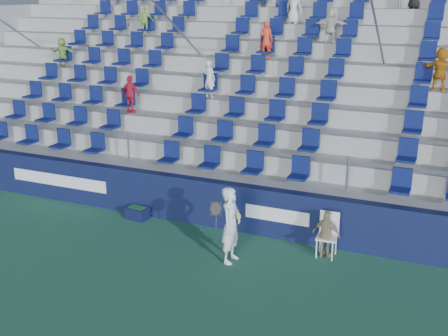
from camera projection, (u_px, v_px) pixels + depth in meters
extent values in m
plane|color=#2B6548|center=(162.00, 283.00, 11.59)|extent=(70.00, 70.00, 0.00)
cube|color=#10163B|center=(222.00, 205.00, 14.16)|extent=(24.00, 0.30, 1.20)
cube|color=white|center=(59.00, 180.00, 15.91)|extent=(3.20, 0.02, 0.34)
cube|color=white|center=(277.00, 215.00, 13.45)|extent=(1.60, 0.02, 0.34)
cube|color=gray|center=(231.00, 197.00, 14.67)|extent=(24.00, 0.85, 1.20)
cube|color=gray|center=(243.00, 179.00, 15.34)|extent=(24.00, 0.85, 1.70)
cube|color=gray|center=(254.00, 162.00, 16.00)|extent=(24.00, 0.85, 2.20)
cube|color=gray|center=(264.00, 146.00, 16.67)|extent=(24.00, 0.85, 2.70)
cube|color=gray|center=(273.00, 131.00, 17.34)|extent=(24.00, 0.85, 3.20)
cube|color=gray|center=(282.00, 118.00, 18.01)|extent=(24.00, 0.85, 3.70)
cube|color=gray|center=(290.00, 106.00, 18.67)|extent=(24.00, 0.85, 4.20)
cube|color=gray|center=(298.00, 94.00, 19.34)|extent=(24.00, 0.85, 4.70)
cube|color=gray|center=(305.00, 83.00, 20.01)|extent=(24.00, 0.85, 5.20)
cube|color=gray|center=(310.00, 67.00, 20.45)|extent=(24.00, 0.50, 6.20)
cube|color=#0C164C|center=(231.00, 163.00, 14.38)|extent=(16.05, 0.50, 0.70)
cube|color=#0C164C|center=(243.00, 136.00, 14.97)|extent=(16.05, 0.50, 0.70)
cube|color=#0C164C|center=(255.00, 112.00, 15.56)|extent=(16.05, 0.50, 0.70)
cube|color=#0C164C|center=(265.00, 89.00, 16.16)|extent=(16.05, 0.50, 0.70)
cube|color=#0C164C|center=(275.00, 68.00, 16.75)|extent=(16.05, 0.50, 0.70)
cube|color=#0C164C|center=(284.00, 48.00, 17.34)|extent=(16.05, 0.50, 0.70)
cube|color=#0C164C|center=(293.00, 30.00, 17.93)|extent=(16.05, 0.50, 0.70)
cube|color=#0C164C|center=(301.00, 13.00, 18.52)|extent=(16.05, 0.50, 0.70)
cylinder|color=gray|center=(185.00, 37.00, 17.64)|extent=(0.06, 7.68, 4.55)
cylinder|color=gray|center=(380.00, 44.00, 15.37)|extent=(0.06, 7.68, 4.55)
cylinder|color=gray|center=(17.00, 31.00, 20.21)|extent=(0.06, 7.68, 4.55)
imported|color=red|center=(266.00, 40.00, 17.44)|extent=(0.45, 0.31, 1.16)
imported|color=silver|center=(209.00, 79.00, 16.71)|extent=(0.45, 0.35, 1.10)
imported|color=#A4D153|center=(145.00, 21.00, 19.89)|extent=(0.65, 0.44, 1.03)
imported|color=silver|center=(294.00, 6.00, 18.50)|extent=(0.63, 0.49, 1.15)
imported|color=#82B347|center=(63.00, 52.00, 19.60)|extent=(0.97, 0.47, 1.00)
imported|color=silver|center=(331.00, 25.00, 17.37)|extent=(1.01, 0.44, 1.05)
imported|color=red|center=(131.00, 94.00, 16.96)|extent=(0.68, 0.34, 1.12)
imported|color=orange|center=(441.00, 69.00, 14.89)|extent=(1.10, 0.59, 1.13)
imported|color=silver|center=(231.00, 225.00, 12.27)|extent=(0.42, 0.64, 1.73)
cylinder|color=navy|center=(216.00, 222.00, 12.11)|extent=(0.03, 0.03, 0.28)
torus|color=black|center=(216.00, 209.00, 12.02)|extent=(0.30, 0.17, 0.28)
plane|color=#262626|center=(216.00, 209.00, 12.02)|extent=(0.30, 0.16, 0.29)
sphere|color=#CDDB33|center=(238.00, 218.00, 11.92)|extent=(0.07, 0.07, 0.07)
sphere|color=#CDDB33|center=(239.00, 215.00, 11.96)|extent=(0.07, 0.07, 0.07)
cube|color=white|center=(327.00, 237.00, 12.61)|extent=(0.47, 0.47, 0.04)
cube|color=white|center=(330.00, 223.00, 12.71)|extent=(0.45, 0.07, 0.55)
cylinder|color=white|center=(316.00, 249.00, 12.60)|extent=(0.03, 0.03, 0.45)
cylinder|color=white|center=(332.00, 252.00, 12.46)|extent=(0.03, 0.03, 0.45)
cylinder|color=white|center=(320.00, 243.00, 12.91)|extent=(0.03, 0.03, 0.45)
cylinder|color=white|center=(336.00, 245.00, 12.78)|extent=(0.03, 0.03, 0.45)
imported|color=tan|center=(326.00, 234.00, 12.54)|extent=(0.69, 0.37, 1.11)
cube|color=#0E1336|center=(138.00, 213.00, 14.80)|extent=(0.62, 0.45, 0.31)
cube|color=#1E662D|center=(137.00, 210.00, 14.78)|extent=(0.50, 0.33, 0.19)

